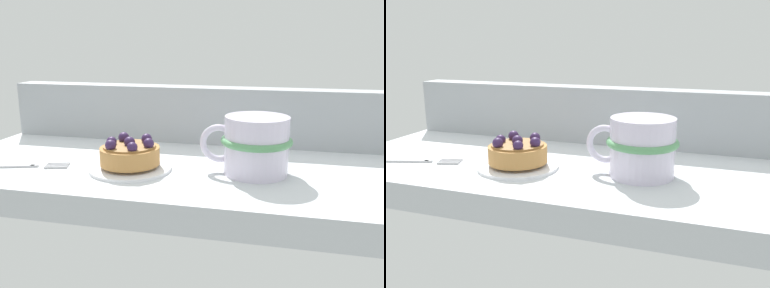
# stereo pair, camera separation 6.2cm
# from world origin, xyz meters

# --- Properties ---
(ground_plane) EXTENTS (0.80, 0.34, 0.04)m
(ground_plane) POSITION_xyz_m (0.00, 0.00, -0.02)
(ground_plane) COLOR silver
(window_rail_back) EXTENTS (0.78, 0.05, 0.11)m
(window_rail_back) POSITION_xyz_m (0.00, 0.15, 0.05)
(window_rail_back) COLOR #9EA3A8
(window_rail_back) RESTS_ON ground_plane
(dessert_plate) EXTENTS (0.13, 0.13, 0.01)m
(dessert_plate) POSITION_xyz_m (-0.08, -0.05, 0.00)
(dessert_plate) COLOR white
(dessert_plate) RESTS_ON ground_plane
(raspberry_tart) EXTENTS (0.09, 0.09, 0.04)m
(raspberry_tart) POSITION_xyz_m (-0.08, -0.05, 0.03)
(raspberry_tart) COLOR #B77F42
(raspberry_tart) RESTS_ON dessert_plate
(coffee_mug) EXTENTS (0.14, 0.10, 0.09)m
(coffee_mug) POSITION_xyz_m (0.11, -0.03, 0.04)
(coffee_mug) COLOR silver
(coffee_mug) RESTS_ON ground_plane
(dessert_fork) EXTENTS (0.16, 0.06, 0.01)m
(dessert_fork) POSITION_xyz_m (-0.25, -0.08, 0.00)
(dessert_fork) COLOR #B7B7BC
(dessert_fork) RESTS_ON ground_plane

